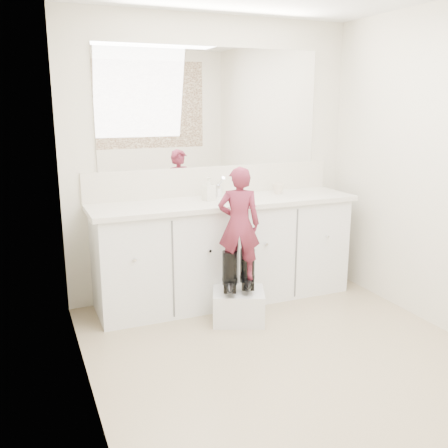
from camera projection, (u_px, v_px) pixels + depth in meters
name	position (u px, v px, depth m)	size (l,w,h in m)	color
floor	(296.00, 363.00, 3.32)	(3.00, 3.00, 0.00)	#8B7E5B
wall_back	(213.00, 159.00, 4.38)	(2.60, 2.60, 0.00)	beige
wall_left	(83.00, 201.00, 2.55)	(3.00, 3.00, 0.00)	beige
vanity_cabinet	(225.00, 252.00, 4.32)	(2.20, 0.55, 0.85)	silver
countertop	(225.00, 202.00, 4.20)	(2.28, 0.58, 0.04)	beige
backsplash	(213.00, 181.00, 4.41)	(2.28, 0.03, 0.25)	beige
mirror	(213.00, 108.00, 4.26)	(2.00, 0.02, 1.00)	white
faucet	(218.00, 191.00, 4.33)	(0.08, 0.08, 0.10)	silver
cup	(278.00, 188.00, 4.47)	(0.10, 0.10, 0.10)	beige
soap_bottle	(208.00, 189.00, 4.15)	(0.09, 0.09, 0.19)	silver
step_stool	(238.00, 306.00, 3.93)	(0.40, 0.33, 0.25)	silver
boot_left	(230.00, 272.00, 3.83)	(0.12, 0.22, 0.33)	black
boot_right	(247.00, 270.00, 3.89)	(0.12, 0.22, 0.33)	black
toddler	(239.00, 224.00, 3.77)	(0.32, 0.21, 0.88)	#982F48
toothbrush	(247.00, 209.00, 3.77)	(0.01, 0.01, 0.14)	#E55986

